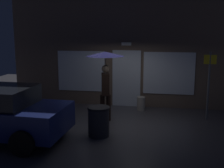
{
  "coord_description": "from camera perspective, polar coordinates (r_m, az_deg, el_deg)",
  "views": [
    {
      "loc": [
        1.39,
        -8.79,
        2.98
      ],
      "look_at": [
        -0.22,
        0.22,
        1.24
      ],
      "focal_mm": 46.12,
      "sensor_mm": 36.0,
      "label": 1
    }
  ],
  "objects": [
    {
      "name": "ground_plane",
      "position": [
        9.38,
        1.09,
        -7.77
      ],
      "size": [
        18.0,
        18.0,
        0.0
      ],
      "primitive_type": "plane",
      "color": "#423F44"
    },
    {
      "name": "building_facade",
      "position": [
        11.25,
        3.02,
        6.89
      ],
      "size": [
        9.28,
        0.48,
        4.51
      ],
      "color": "brown",
      "rests_on": "ground"
    },
    {
      "name": "trash_bin",
      "position": [
        8.19,
        -2.66,
        -7.41
      ],
      "size": [
        0.63,
        0.63,
        0.85
      ],
      "color": "#2D2D33",
      "rests_on": "ground"
    },
    {
      "name": "sidewalk_bollard",
      "position": [
        10.84,
        5.77,
        -3.88
      ],
      "size": [
        0.3,
        0.3,
        0.51
      ],
      "primitive_type": "cylinder",
      "color": "#B2A899",
      "rests_on": "ground"
    },
    {
      "name": "person_with_umbrella",
      "position": [
        9.27,
        -1.34,
        3.24
      ],
      "size": [
        1.23,
        1.23,
        2.29
      ],
      "rotation": [
        0.0,
        0.0,
        1.82
      ],
      "color": "black",
      "rests_on": "ground"
    },
    {
      "name": "street_sign_post",
      "position": [
        10.0,
        18.63,
        0.47
      ],
      "size": [
        0.4,
        0.07,
        2.28
      ],
      "color": "#595B60",
      "rests_on": "ground"
    }
  ]
}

